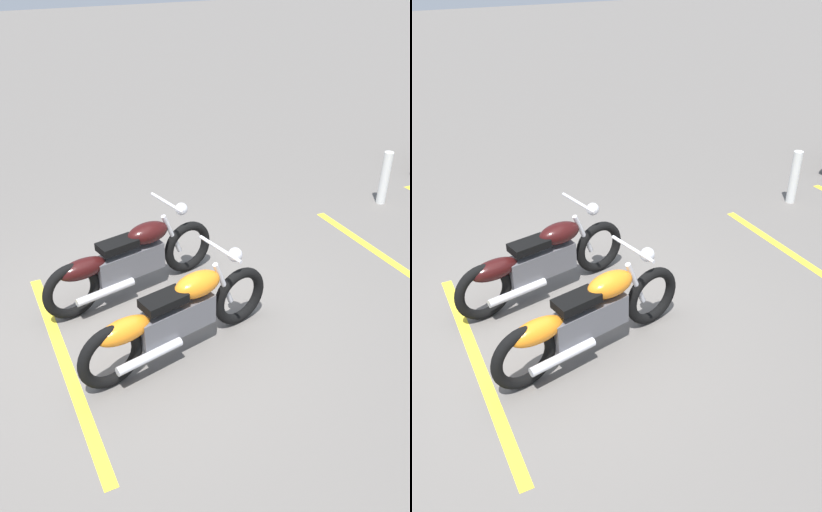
# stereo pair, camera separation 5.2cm
# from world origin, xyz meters

# --- Properties ---
(ground_plane) EXTENTS (60.00, 60.00, 0.00)m
(ground_plane) POSITION_xyz_m (0.00, 0.00, 0.00)
(ground_plane) COLOR #66605B
(motorcycle_bright_foreground) EXTENTS (2.20, 0.76, 1.04)m
(motorcycle_bright_foreground) POSITION_xyz_m (0.13, -0.62, 0.46)
(motorcycle_bright_foreground) COLOR black
(motorcycle_bright_foreground) RESTS_ON ground
(motorcycle_dark_foreground) EXTENTS (2.20, 0.76, 1.04)m
(motorcycle_dark_foreground) POSITION_xyz_m (0.07, 0.59, 0.46)
(motorcycle_dark_foreground) COLOR black
(motorcycle_dark_foreground) RESTS_ON ground
(bollard_post) EXTENTS (0.14, 0.14, 0.84)m
(bollard_post) POSITION_xyz_m (4.46, 1.23, 0.42)
(bollard_post) COLOR white
(bollard_post) RESTS_ON ground
(parking_stripe_near) EXTENTS (0.14, 3.20, 0.01)m
(parking_stripe_near) POSITION_xyz_m (-0.93, -0.25, 0.00)
(parking_stripe_near) COLOR yellow
(parking_stripe_near) RESTS_ON ground
(parking_stripe_mid) EXTENTS (0.14, 3.20, 0.01)m
(parking_stripe_mid) POSITION_xyz_m (3.34, -0.27, 0.00)
(parking_stripe_mid) COLOR yellow
(parking_stripe_mid) RESTS_ON ground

